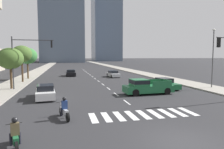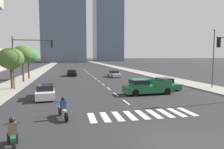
{
  "view_description": "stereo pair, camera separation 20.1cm",
  "coord_description": "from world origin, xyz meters",
  "px_view_note": "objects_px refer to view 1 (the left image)",
  "views": [
    {
      "loc": [
        -5.38,
        -8.6,
        4.16
      ],
      "look_at": [
        0.0,
        14.79,
        2.0
      ],
      "focal_mm": 32.67,
      "sensor_mm": 36.0,
      "label": 1
    },
    {
      "loc": [
        -5.18,
        -8.64,
        4.16
      ],
      "look_at": [
        0.0,
        14.79,
        2.0
      ],
      "focal_mm": 32.67,
      "sensor_mm": 36.0,
      "label": 2
    }
  ],
  "objects_px": {
    "motorcycle_third": "(15,136)",
    "sedan_black_2": "(71,73)",
    "pickup_truck": "(146,87)",
    "sedan_silver_3": "(113,74)",
    "sedan_green_1": "(165,84)",
    "motorcycle_lead": "(64,110)",
    "street_tree_nearest": "(10,59)",
    "street_tree_third": "(27,56)",
    "street_lamp_east": "(213,54)",
    "traffic_signal_far": "(28,53)",
    "sedan_white_0": "(45,92)",
    "street_tree_second": "(22,54)"
  },
  "relations": [
    {
      "from": "sedan_black_2",
      "to": "street_tree_third",
      "type": "height_order",
      "value": "street_tree_third"
    },
    {
      "from": "motorcycle_third",
      "to": "street_tree_third",
      "type": "bearing_deg",
      "value": -7.71
    },
    {
      "from": "street_lamp_east",
      "to": "motorcycle_third",
      "type": "bearing_deg",
      "value": -147.82
    },
    {
      "from": "pickup_truck",
      "to": "sedan_black_2",
      "type": "height_order",
      "value": "pickup_truck"
    },
    {
      "from": "motorcycle_third",
      "to": "sedan_black_2",
      "type": "distance_m",
      "value": 34.29
    },
    {
      "from": "sedan_green_1",
      "to": "sedan_silver_3",
      "type": "xyz_separation_m",
      "value": [
        -3.1,
        15.86,
        -0.04
      ]
    },
    {
      "from": "street_tree_nearest",
      "to": "sedan_green_1",
      "type": "bearing_deg",
      "value": -10.16
    },
    {
      "from": "motorcycle_third",
      "to": "sedan_white_0",
      "type": "bearing_deg",
      "value": -17.44
    },
    {
      "from": "sedan_white_0",
      "to": "traffic_signal_far",
      "type": "height_order",
      "value": "traffic_signal_far"
    },
    {
      "from": "pickup_truck",
      "to": "motorcycle_third",
      "type": "bearing_deg",
      "value": 43.4
    },
    {
      "from": "street_lamp_east",
      "to": "street_tree_nearest",
      "type": "height_order",
      "value": "street_lamp_east"
    },
    {
      "from": "sedan_green_1",
      "to": "traffic_signal_far",
      "type": "bearing_deg",
      "value": -103.2
    },
    {
      "from": "sedan_silver_3",
      "to": "street_lamp_east",
      "type": "distance_m",
      "value": 19.76
    },
    {
      "from": "sedan_black_2",
      "to": "street_tree_third",
      "type": "xyz_separation_m",
      "value": [
        -7.68,
        -4.73,
        3.6
      ]
    },
    {
      "from": "sedan_black_2",
      "to": "sedan_silver_3",
      "type": "bearing_deg",
      "value": -117.37
    },
    {
      "from": "street_tree_third",
      "to": "street_tree_nearest",
      "type": "bearing_deg",
      "value": -90.0
    },
    {
      "from": "motorcycle_lead",
      "to": "street_tree_nearest",
      "type": "relative_size",
      "value": 0.43
    },
    {
      "from": "motorcycle_third",
      "to": "pickup_truck",
      "type": "xyz_separation_m",
      "value": [
        10.84,
        11.19,
        0.23
      ]
    },
    {
      "from": "motorcycle_lead",
      "to": "pickup_truck",
      "type": "height_order",
      "value": "pickup_truck"
    },
    {
      "from": "motorcycle_lead",
      "to": "sedan_green_1",
      "type": "relative_size",
      "value": 0.46
    },
    {
      "from": "motorcycle_lead",
      "to": "sedan_white_0",
      "type": "relative_size",
      "value": 0.45
    },
    {
      "from": "pickup_truck",
      "to": "street_tree_nearest",
      "type": "relative_size",
      "value": 1.09
    },
    {
      "from": "street_lamp_east",
      "to": "street_tree_third",
      "type": "height_order",
      "value": "street_lamp_east"
    },
    {
      "from": "street_tree_nearest",
      "to": "street_tree_second",
      "type": "xyz_separation_m",
      "value": [
        0.0,
        6.9,
        0.63
      ]
    },
    {
      "from": "sedan_green_1",
      "to": "sedan_silver_3",
      "type": "relative_size",
      "value": 0.99
    },
    {
      "from": "sedan_silver_3",
      "to": "sedan_green_1",
      "type": "bearing_deg",
      "value": 8.11
    },
    {
      "from": "pickup_truck",
      "to": "street_tree_third",
      "type": "distance_m",
      "value": 23.94
    },
    {
      "from": "motorcycle_lead",
      "to": "traffic_signal_far",
      "type": "xyz_separation_m",
      "value": [
        -4.31,
        12.98,
        3.95
      ]
    },
    {
      "from": "sedan_green_1",
      "to": "street_tree_third",
      "type": "bearing_deg",
      "value": -132.2
    },
    {
      "from": "sedan_green_1",
      "to": "street_tree_second",
      "type": "height_order",
      "value": "street_tree_second"
    },
    {
      "from": "motorcycle_third",
      "to": "sedan_black_2",
      "type": "xyz_separation_m",
      "value": [
        3.35,
        34.12,
        0.02
      ]
    },
    {
      "from": "street_lamp_east",
      "to": "street_tree_third",
      "type": "distance_m",
      "value": 29.9
    },
    {
      "from": "sedan_silver_3",
      "to": "traffic_signal_far",
      "type": "distance_m",
      "value": 19.42
    },
    {
      "from": "motorcycle_third",
      "to": "street_tree_third",
      "type": "relative_size",
      "value": 0.36
    },
    {
      "from": "sedan_silver_3",
      "to": "traffic_signal_far",
      "type": "bearing_deg",
      "value": -49.61
    },
    {
      "from": "traffic_signal_far",
      "to": "street_tree_third",
      "type": "xyz_separation_m",
      "value": [
        -2.13,
        12.31,
        -0.32
      ]
    },
    {
      "from": "sedan_white_0",
      "to": "sedan_black_2",
      "type": "relative_size",
      "value": 1.1
    },
    {
      "from": "sedan_green_1",
      "to": "street_tree_second",
      "type": "xyz_separation_m",
      "value": [
        -19.06,
        10.31,
        3.87
      ]
    },
    {
      "from": "sedan_green_1",
      "to": "traffic_signal_far",
      "type": "height_order",
      "value": "traffic_signal_far"
    },
    {
      "from": "pickup_truck",
      "to": "motorcycle_lead",
      "type": "bearing_deg",
      "value": 36.54
    },
    {
      "from": "sedan_silver_3",
      "to": "street_tree_second",
      "type": "relative_size",
      "value": 0.82
    },
    {
      "from": "motorcycle_lead",
      "to": "street_tree_second",
      "type": "height_order",
      "value": "street_tree_second"
    },
    {
      "from": "pickup_truck",
      "to": "sedan_white_0",
      "type": "height_order",
      "value": "pickup_truck"
    },
    {
      "from": "sedan_green_1",
      "to": "street_tree_nearest",
      "type": "distance_m",
      "value": 19.63
    },
    {
      "from": "motorcycle_third",
      "to": "sedan_silver_3",
      "type": "height_order",
      "value": "motorcycle_third"
    },
    {
      "from": "street_tree_third",
      "to": "sedan_white_0",
      "type": "bearing_deg",
      "value": -75.69
    },
    {
      "from": "street_tree_nearest",
      "to": "street_tree_third",
      "type": "bearing_deg",
      "value": 90.0
    },
    {
      "from": "sedan_green_1",
      "to": "sedan_silver_3",
      "type": "bearing_deg",
      "value": -172.72
    },
    {
      "from": "street_tree_nearest",
      "to": "street_tree_second",
      "type": "height_order",
      "value": "street_tree_second"
    },
    {
      "from": "sedan_white_0",
      "to": "street_lamp_east",
      "type": "bearing_deg",
      "value": -91.01
    }
  ]
}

